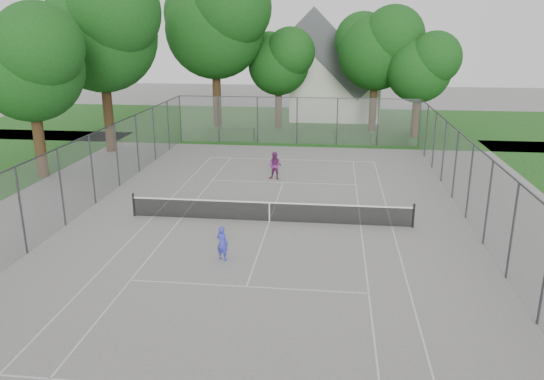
# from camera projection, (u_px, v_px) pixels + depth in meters

# --- Properties ---
(ground) EXTENTS (120.00, 120.00, 0.00)m
(ground) POSITION_uv_depth(u_px,v_px,m) (269.00, 222.00, 24.14)
(ground) COLOR slate
(ground) RESTS_ON ground
(grass_far) EXTENTS (60.00, 20.00, 0.00)m
(grass_far) POSITION_uv_depth(u_px,v_px,m) (304.00, 123.00, 48.83)
(grass_far) COLOR #1B4C15
(grass_far) RESTS_ON ground
(court_markings) EXTENTS (11.03, 23.83, 0.01)m
(court_markings) POSITION_uv_depth(u_px,v_px,m) (269.00, 221.00, 24.14)
(court_markings) COLOR silver
(court_markings) RESTS_ON ground
(tennis_net) EXTENTS (12.87, 0.10, 1.10)m
(tennis_net) POSITION_uv_depth(u_px,v_px,m) (269.00, 211.00, 23.99)
(tennis_net) COLOR black
(tennis_net) RESTS_ON ground
(perimeter_fence) EXTENTS (18.08, 34.08, 3.52)m
(perimeter_fence) POSITION_uv_depth(u_px,v_px,m) (269.00, 183.00, 23.61)
(perimeter_fence) COLOR #38383D
(perimeter_fence) RESTS_ON ground
(tree_far_left) EXTENTS (9.12, 8.32, 13.10)m
(tree_far_left) POSITION_uv_depth(u_px,v_px,m) (216.00, 20.00, 42.22)
(tree_far_left) COLOR #332112
(tree_far_left) RESTS_ON ground
(tree_far_midleft) EXTENTS (5.97, 5.45, 8.58)m
(tree_far_midleft) POSITION_uv_depth(u_px,v_px,m) (279.00, 59.00, 44.84)
(tree_far_midleft) COLOR #332112
(tree_far_midleft) RESTS_ON ground
(tree_far_midright) EXTENTS (7.13, 6.51, 10.25)m
(tree_far_midright) POSITION_uv_depth(u_px,v_px,m) (378.00, 46.00, 43.15)
(tree_far_midright) COLOR #332112
(tree_far_midright) RESTS_ON ground
(tree_far_right) EXTENTS (5.76, 5.26, 8.28)m
(tree_far_right) POSITION_uv_depth(u_px,v_px,m) (421.00, 65.00, 41.09)
(tree_far_right) COLOR #332112
(tree_far_right) RESTS_ON ground
(tree_side_back) EXTENTS (8.65, 7.90, 12.44)m
(tree_side_back) POSITION_uv_depth(u_px,v_px,m) (101.00, 26.00, 35.36)
(tree_side_back) COLOR #332112
(tree_side_back) RESTS_ON ground
(tree_side_front) EXTENTS (6.87, 6.27, 9.87)m
(tree_side_front) POSITION_uv_depth(u_px,v_px,m) (29.00, 59.00, 29.39)
(tree_side_front) COLOR #332112
(tree_side_front) RESTS_ON ground
(hedge_left) EXTENTS (3.60, 1.08, 0.90)m
(hedge_left) POSITION_uv_depth(u_px,v_px,m) (231.00, 134.00, 41.64)
(hedge_left) COLOR #1B4115
(hedge_left) RESTS_ON ground
(hedge_mid) EXTENTS (3.41, 0.97, 1.07)m
(hedge_mid) POSITION_uv_depth(u_px,v_px,m) (321.00, 135.00, 41.01)
(hedge_mid) COLOR #1B4115
(hedge_mid) RESTS_ON ground
(hedge_right) EXTENTS (2.76, 1.01, 0.83)m
(hedge_right) POSITION_uv_depth(u_px,v_px,m) (389.00, 139.00, 40.13)
(hedge_right) COLOR #1B4115
(hedge_right) RESTS_ON ground
(house) EXTENTS (8.23, 6.38, 10.24)m
(house) POSITION_uv_depth(u_px,v_px,m) (335.00, 75.00, 50.54)
(house) COLOR silver
(house) RESTS_ON ground
(girl_player) EXTENTS (0.58, 0.49, 1.35)m
(girl_player) POSITION_uv_depth(u_px,v_px,m) (222.00, 243.00, 19.99)
(girl_player) COLOR #353AC6
(girl_player) RESTS_ON ground
(woman_player) EXTENTS (0.91, 0.79, 1.61)m
(woman_player) POSITION_uv_depth(u_px,v_px,m) (275.00, 166.00, 30.66)
(woman_player) COLOR #722666
(woman_player) RESTS_ON ground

